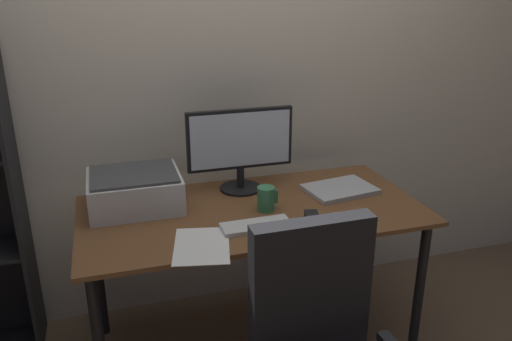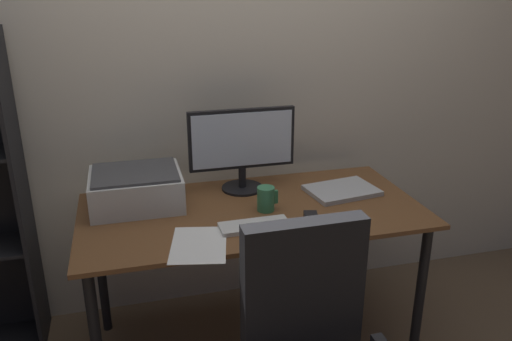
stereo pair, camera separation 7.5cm
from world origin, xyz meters
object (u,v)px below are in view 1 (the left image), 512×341
Objects in this scene: desk at (252,225)px; keyboard at (256,226)px; monitor at (240,144)px; laptop at (340,189)px; printer at (135,190)px; coffee_mug at (266,199)px; mouse at (312,217)px.

desk is 0.21m from keyboard.
monitor is at bearing 82.60° from keyboard.
laptop is 0.96m from printer.
coffee_mug is at bearing -80.51° from monitor.
desk is at bearing 77.63° from keyboard.
keyboard is 0.56m from laptop.
keyboard is 0.58m from printer.
coffee_mug is at bearing 147.68° from mouse.
monitor reaches higher than desk.
mouse is 0.30× the size of laptop.
printer reaches higher than mouse.
monitor reaches higher than laptop.
desk is 4.72× the size of laptop.
coffee_mug is 0.27× the size of printer.
monitor is at bearing 151.84° from laptop.
monitor is (0.01, 0.23, 0.31)m from desk.
coffee_mug is (0.05, -0.03, 0.14)m from desk.
printer is (-0.95, 0.10, 0.07)m from laptop.
laptop is at bearing 25.95° from keyboard.
coffee_mug is (0.04, -0.26, -0.17)m from monitor.
monitor is 4.65× the size of coffee_mug.
coffee_mug reaches higher than mouse.
printer is at bearing 166.60° from mouse.
monitor is 1.75× the size of keyboard.
printer is (-0.70, 0.37, 0.06)m from mouse.
desk is 0.39m from monitor.
mouse is (0.21, -0.19, 0.10)m from desk.
desk is at bearing 148.83° from coffee_mug.
monitor is 0.32m from coffee_mug.
printer reaches higher than keyboard.
keyboard is (-0.05, -0.42, -0.22)m from monitor.
mouse is 0.88× the size of coffee_mug.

